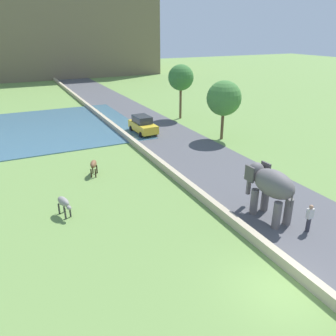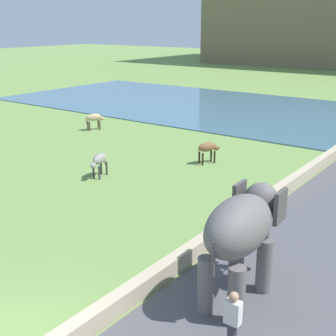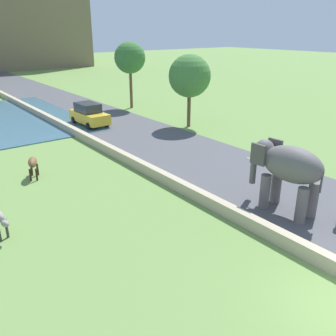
% 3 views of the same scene
% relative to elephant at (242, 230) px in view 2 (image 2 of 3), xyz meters
% --- Properties ---
extents(barrier_wall, '(0.40, 110.00, 0.55)m').
position_rel_elephant_xyz_m(barrier_wall, '(-2.21, 13.16, -1.76)').
color(barrier_wall, tan).
rests_on(barrier_wall, ground).
extents(lake, '(36.00, 18.00, 0.08)m').
position_rel_elephant_xyz_m(lake, '(-17.41, 25.28, -2.00)').
color(lake, '#426B84').
rests_on(lake, ground).
extents(elephant, '(1.52, 3.49, 2.99)m').
position_rel_elephant_xyz_m(elephant, '(0.00, 0.00, 0.00)').
color(elephant, '#605B5B').
rests_on(elephant, ground).
extents(person_beside_elephant, '(0.36, 0.22, 1.63)m').
position_rel_elephant_xyz_m(person_beside_elephant, '(0.93, -2.11, -1.16)').
color(person_beside_elephant, '#33333D').
rests_on(person_beside_elephant, ground).
extents(cow_brown, '(0.84, 1.41, 1.15)m').
position_rel_elephant_xyz_m(cow_brown, '(-7.32, 10.32, -1.20)').
color(cow_brown, brown).
rests_on(cow_brown, ground).
extents(cow_grey, '(0.74, 1.42, 1.15)m').
position_rel_elephant_xyz_m(cow_grey, '(-10.33, 5.28, -1.20)').
color(cow_grey, gray).
rests_on(cow_grey, ground).
extents(cow_tan, '(0.84, 1.41, 1.15)m').
position_rel_elephant_xyz_m(cow_tan, '(-17.80, 12.47, -1.20)').
color(cow_tan, tan).
rests_on(cow_tan, ground).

